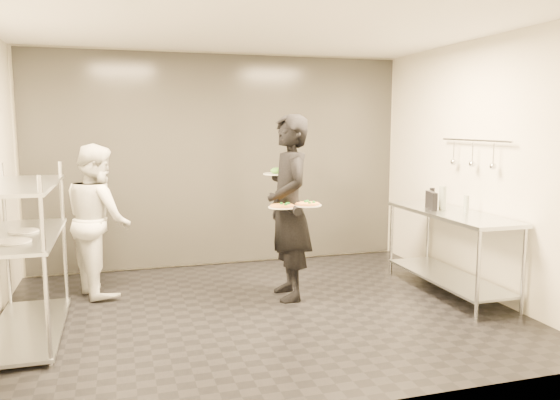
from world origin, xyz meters
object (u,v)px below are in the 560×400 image
object	(u,v)px
bottle_green	(443,198)
bottle_clear	(466,204)
pizza_plate_far	(307,204)
prep_counter	(450,238)
salad_plate	(277,172)
pass_rack	(23,251)
chef	(98,219)
bottle_dark	(432,197)
waiter	(289,208)
pos_monitor	(431,201)
pizza_plate_near	(282,206)

from	to	relation	value
bottle_green	bottle_clear	world-z (taller)	bottle_green
bottle_clear	pizza_plate_far	bearing A→B (deg)	171.48
bottle_clear	prep_counter	bearing A→B (deg)	151.21
prep_counter	salad_plate	distance (m)	2.05
prep_counter	salad_plate	bearing A→B (deg)	161.43
pass_rack	bottle_green	world-z (taller)	pass_rack
pizza_plate_far	chef	bearing A→B (deg)	156.69
salad_plate	bottle_dark	distance (m)	1.91
bottle_green	bottle_clear	size ratio (longest dim) A/B	1.45
bottle_green	waiter	bearing A→B (deg)	172.88
prep_counter	chef	world-z (taller)	chef
pos_monitor	bottle_clear	world-z (taller)	pos_monitor
pizza_plate_far	pizza_plate_near	bearing A→B (deg)	-176.90
waiter	chef	size ratio (longest dim) A/B	1.19
pizza_plate_near	salad_plate	bearing A→B (deg)	81.06
prep_counter	pizza_plate_near	distance (m)	1.94
pass_rack	prep_counter	size ratio (longest dim) A/B	0.89
pos_monitor	bottle_clear	bearing A→B (deg)	-33.89
pizza_plate_near	pass_rack	bearing A→B (deg)	-175.89
prep_counter	bottle_clear	bearing A→B (deg)	-28.79
bottle_clear	bottle_dark	distance (m)	0.57
waiter	pizza_plate_far	world-z (taller)	waiter
bottle_green	prep_counter	bearing A→B (deg)	-81.34
pizza_plate_near	pos_monitor	world-z (taller)	pos_monitor
bottle_dark	salad_plate	bearing A→B (deg)	176.19
pass_rack	pizza_plate_far	xyz separation A→B (m)	(2.72, 0.19, 0.27)
chef	pos_monitor	distance (m)	3.72
bottle_clear	pizza_plate_near	bearing A→B (deg)	173.06
waiter	pizza_plate_near	distance (m)	0.23
bottle_clear	bottle_green	bearing A→B (deg)	125.85
pizza_plate_near	bottle_dark	xyz separation A→B (m)	(1.95, 0.31, -0.01)
waiter	chef	world-z (taller)	waiter
pizza_plate_near	bottle_dark	world-z (taller)	bottle_dark
salad_plate	prep_counter	bearing A→B (deg)	-18.57
pizza_plate_near	pizza_plate_far	bearing A→B (deg)	3.10
chef	pizza_plate_near	world-z (taller)	chef
salad_plate	bottle_dark	xyz separation A→B (m)	(1.88, -0.13, -0.33)
pass_rack	pizza_plate_far	world-z (taller)	pass_rack
bottle_green	bottle_dark	size ratio (longest dim) A/B	1.30
pass_rack	bottle_clear	xyz separation A→B (m)	(4.46, -0.07, 0.24)
salad_plate	bottle_green	distance (m)	1.88
salad_plate	bottle_green	size ratio (longest dim) A/B	1.11
salad_plate	bottle_clear	distance (m)	2.10
prep_counter	pizza_plate_near	world-z (taller)	pizza_plate_near
pizza_plate_near	salad_plate	distance (m)	0.54
pizza_plate_near	salad_plate	xyz separation A→B (m)	(0.07, 0.44, 0.31)
pass_rack	bottle_dark	xyz separation A→B (m)	(4.39, 0.49, 0.25)
pos_monitor	pizza_plate_far	bearing A→B (deg)	-164.41
pizza_plate_near	bottle_green	size ratio (longest dim) A/B	1.08
bottle_green	bottle_clear	distance (m)	0.27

